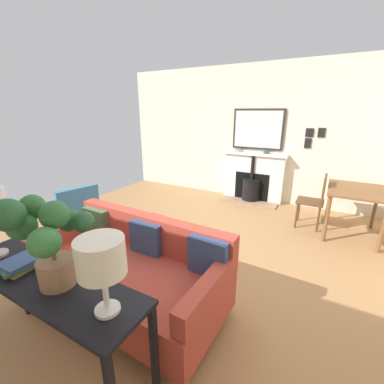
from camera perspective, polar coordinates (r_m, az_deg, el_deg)
The scene contains 16 objects.
ground_plane at distance 3.50m, azimuth -2.46°, elevation -13.83°, with size 5.56×5.76×0.01m, color #A87A4C.
wall_left at distance 5.56m, azimuth 12.82°, elevation 12.59°, with size 0.12×5.76×2.73m, color silver.
fireplace at distance 5.48m, azimuth 13.55°, elevation 2.64°, with size 0.51×1.31×1.02m.
mirror_over_mantel at distance 5.41m, azimuth 14.66°, elevation 13.56°, with size 0.04×1.02×0.80m.
mantel_bowl_near at distance 5.47m, azimuth 10.50°, elevation 9.25°, with size 0.16×0.16×0.04m.
mantel_bowl_far at distance 5.31m, azimuth 16.47°, elevation 8.65°, with size 0.12×0.12×0.05m.
sofa at distance 2.63m, azimuth -13.81°, elevation -17.01°, with size 0.96×1.92×0.82m.
ottoman at distance 3.44m, azimuth -7.60°, elevation -9.71°, with size 0.61×0.75×0.42m.
armchair_accent at distance 4.20m, azimuth -24.99°, elevation -3.05°, with size 0.78×0.70×0.79m.
console_table at distance 2.07m, azimuth -30.03°, elevation -18.62°, with size 0.41×1.56×0.78m.
table_lamp_far_end at distance 1.42m, azimuth -19.84°, elevation -14.06°, with size 0.25×0.25×0.44m.
potted_plant at distance 1.71m, azimuth -30.20°, elevation -8.15°, with size 0.49×0.42×0.63m.
book_stack at distance 2.18m, azimuth -33.95°, elevation -13.21°, with size 0.30×0.23×0.07m.
dining_table at distance 4.46m, azimuth 33.08°, elevation -0.77°, with size 0.96×0.76×0.73m.
dining_chair_near_fireplace at distance 4.47m, azimuth 26.35°, elevation -1.13°, with size 0.40×0.40×0.89m.
photo_gallery_row at distance 5.26m, azimuth 25.66°, elevation 11.33°, with size 0.02×0.33×0.38m.
Camera 1 is at (2.53, 1.57, 1.83)m, focal length 23.57 mm.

